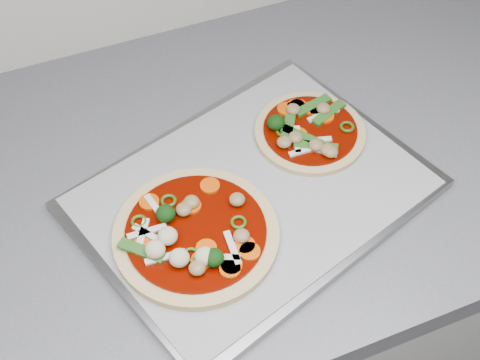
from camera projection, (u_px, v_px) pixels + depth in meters
name	position (u px, v px, depth m)	size (l,w,h in m)	color
base_cabinet	(464.00, 238.00, 1.39)	(3.60, 0.60, 0.86)	#B9B9B7
baking_tray	(252.00, 195.00, 0.86)	(0.42, 0.31, 0.01)	gray
parchment	(253.00, 191.00, 0.85)	(0.40, 0.29, 0.00)	gray
pizza_left	(195.00, 235.00, 0.80)	(0.22, 0.22, 0.03)	#D8B97C
pizza_right	(309.00, 131.00, 0.90)	(0.15, 0.15, 0.03)	#D8B97C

